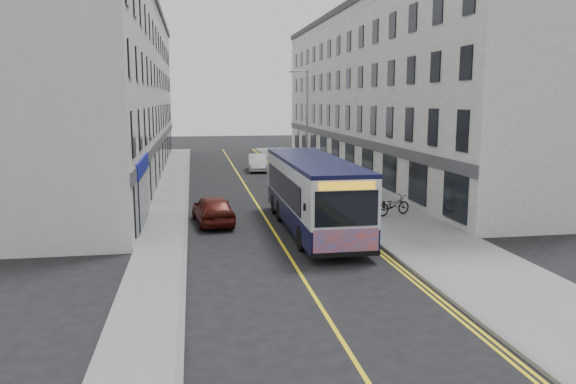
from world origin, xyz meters
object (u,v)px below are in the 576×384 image
object	(u,v)px
bicycle	(393,205)
car_maroon	(213,209)
car_white	(258,163)
city_bus	(313,192)
streetlamp	(306,123)
pedestrian_near	(324,172)
pedestrian_far	(339,173)

from	to	relation	value
bicycle	car_maroon	distance (m)	9.19
car_maroon	car_white	bearing A→B (deg)	-109.01
city_bus	car_white	size ratio (longest dim) A/B	2.67
streetlamp	car_maroon	size ratio (longest dim) A/B	1.88
pedestrian_near	car_maroon	world-z (taller)	pedestrian_near
city_bus	car_maroon	world-z (taller)	city_bus
pedestrian_near	car_maroon	distance (m)	12.63
streetlamp	bicycle	size ratio (longest dim) A/B	4.02
pedestrian_far	car_maroon	distance (m)	13.63
bicycle	car_white	xyz separation A→B (m)	(-4.71, 20.07, 0.06)
car_white	bicycle	bearing A→B (deg)	-72.16
pedestrian_far	pedestrian_near	bearing A→B (deg)	-167.69
pedestrian_far	car_maroon	xyz separation A→B (m)	(-9.00, -10.24, -0.29)
streetlamp	pedestrian_near	bearing A→B (deg)	-51.22
pedestrian_near	car_white	xyz separation A→B (m)	(-3.40, 10.19, -0.39)
pedestrian_far	car_maroon	world-z (taller)	pedestrian_far
streetlamp	pedestrian_near	world-z (taller)	streetlamp
bicycle	pedestrian_far	distance (m)	10.26
streetlamp	car_white	distance (m)	9.93
pedestrian_near	car_maroon	xyz separation A→B (m)	(-7.88, -9.86, -0.37)
city_bus	car_white	world-z (taller)	city_bus
pedestrian_far	car_white	size ratio (longest dim) A/B	0.42
streetlamp	bicycle	distance (m)	12.00
bicycle	car_maroon	xyz separation A→B (m)	(-9.19, 0.02, 0.08)
streetlamp	car_white	xyz separation A→B (m)	(-2.37, 8.91, -3.67)
streetlamp	pedestrian_far	world-z (taller)	streetlamp
bicycle	pedestrian_far	bearing A→B (deg)	-18.07
pedestrian_far	bicycle	bearing A→B (deg)	-95.47
bicycle	streetlamp	bearing A→B (deg)	-7.33
streetlamp	pedestrian_far	size ratio (longest dim) A/B	4.48
pedestrian_far	car_white	xyz separation A→B (m)	(-4.51, 9.81, -0.31)
pedestrian_far	streetlamp	bearing A→B (deg)	150.57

